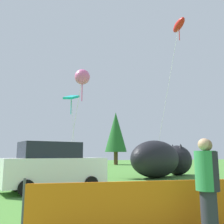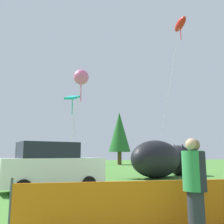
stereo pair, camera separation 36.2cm
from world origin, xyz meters
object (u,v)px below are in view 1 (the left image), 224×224
at_px(parked_car, 53,167).
at_px(kite_red_lizard, 179,26).
at_px(spectator_in_green_shirt, 208,184).
at_px(kite_teal_diamond, 71,98).
at_px(kite_pink_octopus, 82,77).
at_px(spectator_in_yellow_shirt, 207,183).
at_px(inflatable_cat, 162,160).

bearing_deg(parked_car, kite_red_lizard, 11.04).
relative_size(parked_car, kite_red_lizard, 0.38).
xyz_separation_m(spectator_in_green_shirt, kite_teal_diamond, (-0.25, 14.33, 4.71)).
relative_size(spectator_in_green_shirt, kite_teal_diamond, 0.30).
height_order(kite_red_lizard, kite_pink_octopus, kite_red_lizard).
distance_m(spectator_in_green_shirt, kite_red_lizard, 17.84).
relative_size(spectator_in_green_shirt, kite_red_lizard, 0.15).
bearing_deg(kite_pink_octopus, spectator_in_yellow_shirt, -85.71).
bearing_deg(spectator_in_yellow_shirt, parked_car, 105.93).
bearing_deg(kite_teal_diamond, spectator_in_yellow_shirt, -89.13).
bearing_deg(spectator_in_green_shirt, kite_teal_diamond, 91.00).
distance_m(kite_teal_diamond, kite_pink_octopus, 5.88).
xyz_separation_m(inflatable_cat, spectator_in_yellow_shirt, (-5.81, -11.75, -0.15)).
bearing_deg(parked_car, kite_teal_diamond, 61.34).
height_order(parked_car, kite_red_lizard, kite_red_lizard).
distance_m(parked_car, kite_teal_diamond, 8.66).
height_order(parked_car, kite_teal_diamond, kite_teal_diamond).
xyz_separation_m(inflatable_cat, kite_red_lizard, (2.04, 0.14, 10.60)).
bearing_deg(spectator_in_yellow_shirt, inflatable_cat, 63.69).
relative_size(parked_car, inflatable_cat, 0.72).
xyz_separation_m(inflatable_cat, kite_pink_octopus, (-6.45, -3.29, 4.39)).
distance_m(parked_car, kite_pink_octopus, 4.89).
bearing_deg(inflatable_cat, kite_red_lizard, -25.77).
xyz_separation_m(parked_car, kite_red_lizard, (9.93, 4.61, 10.74)).
distance_m(inflatable_cat, spectator_in_yellow_shirt, 13.11).
height_order(parked_car, spectator_in_yellow_shirt, parked_car).
xyz_separation_m(spectator_in_green_shirt, kite_red_lizard, (7.82, 11.90, 10.75)).
xyz_separation_m(parked_car, spectator_in_yellow_shirt, (2.08, -7.28, -0.01)).
bearing_deg(spectator_in_yellow_shirt, spectator_in_green_shirt, -8.75).
height_order(spectator_in_green_shirt, kite_teal_diamond, kite_teal_diamond).
relative_size(parked_car, kite_teal_diamond, 0.77).
relative_size(parked_car, spectator_in_green_shirt, 2.55).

